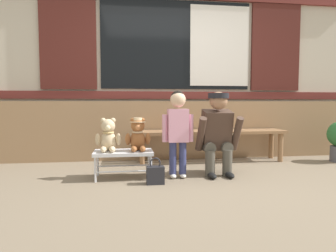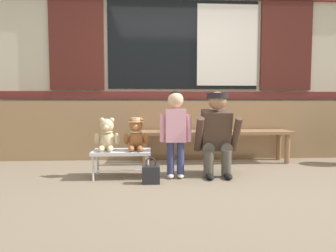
{
  "view_description": "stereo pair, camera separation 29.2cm",
  "coord_description": "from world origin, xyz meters",
  "px_view_note": "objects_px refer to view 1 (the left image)",
  "views": [
    {
      "loc": [
        -0.83,
        -3.08,
        0.82
      ],
      "look_at": [
        -0.32,
        0.53,
        0.55
      ],
      "focal_mm": 32.68,
      "sensor_mm": 36.0,
      "label": 1
    },
    {
      "loc": [
        -0.54,
        -3.11,
        0.82
      ],
      "look_at": [
        -0.32,
        0.53,
        0.55
      ],
      "focal_mm": 32.68,
      "sensor_mm": 36.0,
      "label": 2
    }
  ],
  "objects_px": {
    "teddy_bear_with_hat": "(138,135)",
    "adult_crouching": "(218,133)",
    "teddy_bear_plain": "(108,136)",
    "child_standing": "(178,124)",
    "handbag_on_ground": "(155,175)",
    "small_display_bench": "(123,154)",
    "wooden_bench_long": "(211,135)"
  },
  "relations": [
    {
      "from": "teddy_bear_with_hat",
      "to": "adult_crouching",
      "type": "relative_size",
      "value": 0.38
    },
    {
      "from": "teddy_bear_plain",
      "to": "child_standing",
      "type": "height_order",
      "value": "child_standing"
    },
    {
      "from": "child_standing",
      "to": "handbag_on_ground",
      "type": "bearing_deg",
      "value": -140.41
    },
    {
      "from": "small_display_bench",
      "to": "child_standing",
      "type": "height_order",
      "value": "child_standing"
    },
    {
      "from": "wooden_bench_long",
      "to": "small_display_bench",
      "type": "xyz_separation_m",
      "value": [
        -1.21,
        -0.78,
        -0.11
      ]
    },
    {
      "from": "small_display_bench",
      "to": "adult_crouching",
      "type": "bearing_deg",
      "value": 0.31
    },
    {
      "from": "teddy_bear_plain",
      "to": "teddy_bear_with_hat",
      "type": "relative_size",
      "value": 1.0
    },
    {
      "from": "teddy_bear_plain",
      "to": "handbag_on_ground",
      "type": "height_order",
      "value": "teddy_bear_plain"
    },
    {
      "from": "child_standing",
      "to": "adult_crouching",
      "type": "xyz_separation_m",
      "value": [
        0.48,
        0.08,
        -0.11
      ]
    },
    {
      "from": "wooden_bench_long",
      "to": "child_standing",
      "type": "relative_size",
      "value": 2.19
    },
    {
      "from": "wooden_bench_long",
      "to": "small_display_bench",
      "type": "bearing_deg",
      "value": -147.15
    },
    {
      "from": "wooden_bench_long",
      "to": "teddy_bear_plain",
      "type": "xyz_separation_m",
      "value": [
        -1.37,
        -0.78,
        0.09
      ]
    },
    {
      "from": "teddy_bear_plain",
      "to": "adult_crouching",
      "type": "height_order",
      "value": "adult_crouching"
    },
    {
      "from": "teddy_bear_plain",
      "to": "child_standing",
      "type": "xyz_separation_m",
      "value": [
        0.75,
        -0.07,
        0.13
      ]
    },
    {
      "from": "teddy_bear_plain",
      "to": "adult_crouching",
      "type": "distance_m",
      "value": 1.23
    },
    {
      "from": "handbag_on_ground",
      "to": "wooden_bench_long",
      "type": "bearing_deg",
      "value": 50.47
    },
    {
      "from": "small_display_bench",
      "to": "teddy_bear_plain",
      "type": "distance_m",
      "value": 0.25
    },
    {
      "from": "adult_crouching",
      "to": "teddy_bear_with_hat",
      "type": "bearing_deg",
      "value": -179.77
    },
    {
      "from": "wooden_bench_long",
      "to": "handbag_on_ground",
      "type": "distance_m",
      "value": 1.43
    },
    {
      "from": "wooden_bench_long",
      "to": "small_display_bench",
      "type": "relative_size",
      "value": 3.28
    },
    {
      "from": "child_standing",
      "to": "adult_crouching",
      "type": "bearing_deg",
      "value": 9.35
    },
    {
      "from": "small_display_bench",
      "to": "teddy_bear_with_hat",
      "type": "bearing_deg",
      "value": 0.77
    },
    {
      "from": "child_standing",
      "to": "handbag_on_ground",
      "type": "xyz_separation_m",
      "value": [
        -0.27,
        -0.22,
        -0.5
      ]
    },
    {
      "from": "small_display_bench",
      "to": "wooden_bench_long",
      "type": "bearing_deg",
      "value": 32.85
    },
    {
      "from": "teddy_bear_with_hat",
      "to": "adult_crouching",
      "type": "bearing_deg",
      "value": 0.23
    },
    {
      "from": "small_display_bench",
      "to": "teddy_bear_with_hat",
      "type": "height_order",
      "value": "teddy_bear_with_hat"
    },
    {
      "from": "small_display_bench",
      "to": "teddy_bear_with_hat",
      "type": "xyz_separation_m",
      "value": [
        0.16,
        0.0,
        0.21
      ]
    },
    {
      "from": "adult_crouching",
      "to": "handbag_on_ground",
      "type": "relative_size",
      "value": 3.49
    },
    {
      "from": "child_standing",
      "to": "teddy_bear_with_hat",
      "type": "bearing_deg",
      "value": 170.22
    },
    {
      "from": "small_display_bench",
      "to": "handbag_on_ground",
      "type": "relative_size",
      "value": 2.35
    },
    {
      "from": "wooden_bench_long",
      "to": "teddy_bear_with_hat",
      "type": "distance_m",
      "value": 1.32
    },
    {
      "from": "teddy_bear_with_hat",
      "to": "handbag_on_ground",
      "type": "distance_m",
      "value": 0.51
    }
  ]
}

